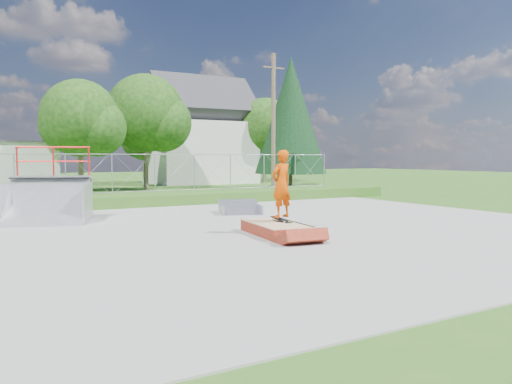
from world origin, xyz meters
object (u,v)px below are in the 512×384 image
at_px(quarter_pipe, 47,185).
at_px(flat_bank_ramp, 240,208).
at_px(skater, 281,186).
at_px(grind_box, 275,229).

height_order(quarter_pipe, flat_bank_ramp, quarter_pipe).
xyz_separation_m(quarter_pipe, skater, (5.39, -5.56, 0.08)).
relative_size(flat_bank_ramp, skater, 0.85).
bearing_deg(grind_box, quarter_pipe, 138.96).
xyz_separation_m(grind_box, quarter_pipe, (-5.10, 5.69, 1.08)).
bearing_deg(skater, quarter_pipe, -61.05).
height_order(grind_box, skater, skater).
height_order(quarter_pipe, skater, quarter_pipe).
distance_m(grind_box, skater, 1.20).
relative_size(grind_box, quarter_pipe, 0.99).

